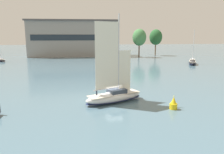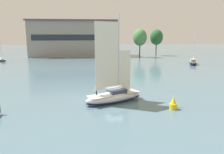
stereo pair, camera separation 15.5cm
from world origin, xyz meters
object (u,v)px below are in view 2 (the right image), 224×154
(sailboat_main, at_px, (114,95))
(sailboat_moored_near_marina, at_px, (193,62))
(tree_shore_left, at_px, (140,37))
(tree_shore_right, at_px, (111,38))
(tree_shore_center, at_px, (156,37))
(sailboat_moored_mid_channel, at_px, (1,60))
(channel_buoy, at_px, (173,104))

(sailboat_main, relative_size, sailboat_moored_near_marina, 1.12)
(tree_shore_left, relative_size, tree_shore_right, 1.02)
(tree_shore_center, relative_size, sailboat_main, 0.97)
(tree_shore_right, bearing_deg, sailboat_moored_mid_channel, -157.06)
(sailboat_moored_mid_channel, bearing_deg, sailboat_moored_near_marina, -12.93)
(tree_shore_left, bearing_deg, tree_shore_center, 35.51)
(tree_shore_center, bearing_deg, channel_buoy, -105.88)
(tree_shore_left, bearing_deg, sailboat_moored_near_marina, -64.54)
(tree_shore_center, xyz_separation_m, channel_buoy, (-22.07, -77.55, -8.15))
(tree_shore_left, relative_size, channel_buoy, 6.63)
(channel_buoy, bearing_deg, sailboat_moored_near_marina, 60.66)
(tree_shore_left, relative_size, tree_shore_center, 1.00)
(sailboat_main, height_order, sailboat_moored_mid_channel, sailboat_main)
(tree_shore_center, xyz_separation_m, tree_shore_right, (-22.19, 1.23, -0.19))
(sailboat_main, height_order, channel_buoy, sailboat_main)
(sailboat_moored_near_marina, xyz_separation_m, channel_buoy, (-24.73, -43.99, -0.04))
(tree_shore_center, distance_m, sailboat_moored_mid_channel, 69.54)
(tree_shore_center, height_order, channel_buoy, tree_shore_center)
(sailboat_main, bearing_deg, tree_shore_right, 84.22)
(tree_shore_left, distance_m, sailboat_moored_near_marina, 30.42)
(tree_shore_left, distance_m, tree_shore_right, 14.81)
(tree_shore_right, height_order, sailboat_moored_mid_channel, tree_shore_right)
(tree_shore_right, distance_m, channel_buoy, 79.18)
(channel_buoy, bearing_deg, sailboat_moored_mid_channel, 126.71)
(sailboat_moored_mid_channel, bearing_deg, tree_shore_center, 14.79)
(tree_shore_right, distance_m, sailboat_moored_mid_channel, 49.06)
(tree_shore_center, distance_m, tree_shore_right, 22.23)
(channel_buoy, bearing_deg, tree_shore_right, 90.09)
(tree_shore_center, xyz_separation_m, sailboat_main, (-29.74, -73.34, -7.86))
(tree_shore_center, distance_m, sailboat_moored_near_marina, 34.63)
(tree_shore_left, bearing_deg, sailboat_moored_mid_channel, -169.50)
(sailboat_moored_near_marina, bearing_deg, tree_shore_center, 94.53)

